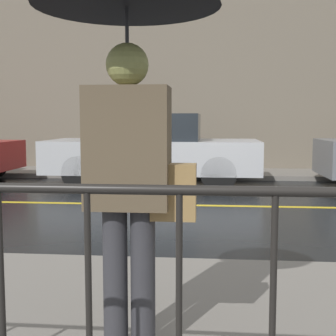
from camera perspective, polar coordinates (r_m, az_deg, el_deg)
name	(u,v)px	position (r m, az deg, el deg)	size (l,w,h in m)	color
ground_plane	(205,206)	(7.75, 4.56, -4.59)	(80.00, 80.00, 0.00)	black
sidewalk_near	(193,336)	(3.11, 3.04, -19.73)	(28.00, 2.94, 0.11)	slate
sidewalk_far	(208,173)	(11.97, 4.89, -0.66)	(28.00, 1.83, 0.11)	slate
lane_marking	(205,205)	(7.75, 4.56, -4.56)	(25.20, 0.12, 0.01)	gold
building_storefront	(209,85)	(12.99, 5.03, 10.02)	(28.00, 0.30, 4.72)	#706656
railing_foreground	(179,299)	(1.70, 1.35, -15.67)	(12.00, 0.04, 1.06)	black
pedestrian	(128,58)	(2.51, -4.85, 13.19)	(0.98, 0.98, 2.09)	#333338
car_silver	(151,149)	(10.08, -2.08, 2.34)	(4.50, 1.89, 1.54)	#B2B5BA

